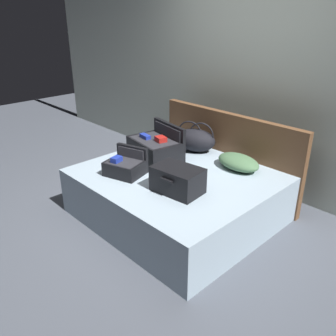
{
  "coord_description": "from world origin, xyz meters",
  "views": [
    {
      "loc": [
        2.25,
        -1.88,
        1.98
      ],
      "look_at": [
        0.0,
        0.28,
        0.58
      ],
      "focal_mm": 38.0,
      "sensor_mm": 36.0,
      "label": 1
    }
  ],
  "objects_px": {
    "hard_case_large": "(156,147)",
    "hard_case_small": "(125,166)",
    "duffel_bag": "(195,140)",
    "bed": "(176,195)",
    "hard_case_medium": "(177,180)",
    "pillow_near_headboard": "(238,162)"
  },
  "relations": [
    {
      "from": "hard_case_large",
      "to": "pillow_near_headboard",
      "type": "bearing_deg",
      "value": 37.93
    },
    {
      "from": "hard_case_large",
      "to": "hard_case_medium",
      "type": "bearing_deg",
      "value": -18.63
    },
    {
      "from": "bed",
      "to": "hard_case_large",
      "type": "xyz_separation_m",
      "value": [
        -0.45,
        0.12,
        0.37
      ]
    },
    {
      "from": "duffel_bag",
      "to": "bed",
      "type": "bearing_deg",
      "value": -63.6
    },
    {
      "from": "bed",
      "to": "duffel_bag",
      "type": "height_order",
      "value": "duffel_bag"
    },
    {
      "from": "hard_case_small",
      "to": "duffel_bag",
      "type": "bearing_deg",
      "value": 70.27
    },
    {
      "from": "hard_case_medium",
      "to": "hard_case_small",
      "type": "xyz_separation_m",
      "value": [
        -0.61,
        -0.11,
        -0.03
      ]
    },
    {
      "from": "hard_case_large",
      "to": "hard_case_small",
      "type": "height_order",
      "value": "hard_case_large"
    },
    {
      "from": "hard_case_medium",
      "to": "hard_case_small",
      "type": "bearing_deg",
      "value": -176.57
    },
    {
      "from": "hard_case_medium",
      "to": "hard_case_small",
      "type": "relative_size",
      "value": 1.1
    },
    {
      "from": "bed",
      "to": "pillow_near_headboard",
      "type": "bearing_deg",
      "value": 57.86
    },
    {
      "from": "hard_case_large",
      "to": "duffel_bag",
      "type": "distance_m",
      "value": 0.5
    },
    {
      "from": "pillow_near_headboard",
      "to": "hard_case_small",
      "type": "bearing_deg",
      "value": -127.05
    },
    {
      "from": "hard_case_small",
      "to": "hard_case_large",
      "type": "bearing_deg",
      "value": 84.51
    },
    {
      "from": "hard_case_small",
      "to": "duffel_bag",
      "type": "relative_size",
      "value": 0.78
    },
    {
      "from": "hard_case_large",
      "to": "hard_case_medium",
      "type": "height_order",
      "value": "hard_case_large"
    },
    {
      "from": "hard_case_large",
      "to": "bed",
      "type": "bearing_deg",
      "value": -5.78
    },
    {
      "from": "hard_case_medium",
      "to": "pillow_near_headboard",
      "type": "height_order",
      "value": "hard_case_medium"
    },
    {
      "from": "hard_case_large",
      "to": "hard_case_small",
      "type": "xyz_separation_m",
      "value": [
        0.1,
        -0.49,
        -0.04
      ]
    },
    {
      "from": "bed",
      "to": "hard_case_small",
      "type": "relative_size",
      "value": 4.31
    },
    {
      "from": "bed",
      "to": "hard_case_small",
      "type": "bearing_deg",
      "value": -133.33
    },
    {
      "from": "bed",
      "to": "pillow_near_headboard",
      "type": "relative_size",
      "value": 3.78
    }
  ]
}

